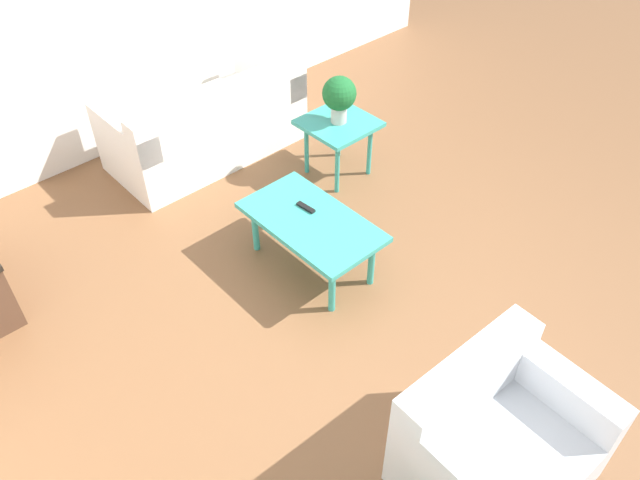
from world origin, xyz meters
name	(u,v)px	position (x,y,z in m)	size (l,w,h in m)	color
ground_plane	(388,287)	(0.00, 0.00, 0.00)	(14.00, 14.00, 0.00)	brown
sofa	(208,126)	(2.32, -0.04, 0.31)	(0.87, 1.77, 0.81)	white
armchair	(495,442)	(-1.37, 0.66, 0.32)	(0.83, 1.00, 0.78)	silver
coffee_table	(311,225)	(0.55, 0.26, 0.41)	(1.07, 0.59, 0.46)	teal
side_table_plant	(338,129)	(1.29, -0.71, 0.46)	(0.58, 0.58, 0.54)	teal
potted_plant	(339,96)	(1.29, -0.71, 0.79)	(0.29, 0.29, 0.41)	#B2ADA3
remote_control	(306,207)	(0.68, 0.21, 0.47)	(0.16, 0.05, 0.02)	black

